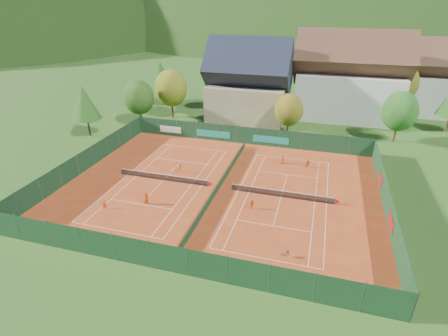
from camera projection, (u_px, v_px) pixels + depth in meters
The scene contains 34 objects.
ground at pixel (220, 188), 45.51m from camera, with size 600.00×600.00×0.00m, color #2A541A.
clay_pad at pixel (220, 188), 45.49m from camera, with size 40.00×32.00×0.01m, color #B03F19.
court_markings_left at pixel (164, 180), 47.49m from camera, with size 11.03×23.83×0.00m.
court_markings_right at pixel (281, 197), 43.49m from camera, with size 11.03×23.83×0.00m.
tennis_net_left at pixel (164, 177), 47.24m from camera, with size 13.30×0.10×1.02m.
tennis_net_right at pixel (283, 194), 43.23m from camera, with size 13.30×0.10×1.02m.
court_divider at pixel (220, 185), 45.28m from camera, with size 0.03×28.80×1.00m.
fence_north at pixel (245, 135), 58.76m from camera, with size 40.00×0.10×3.00m.
fence_south at pixel (168, 258), 31.04m from camera, with size 40.00×0.04×3.00m.
fence_west at pixel (86, 160), 49.84m from camera, with size 0.04×32.00×3.00m.
fence_east at pixel (387, 201), 39.89m from camera, with size 0.09×32.00×3.00m.
chalet at pixel (249, 86), 69.21m from camera, with size 16.20×12.00×16.00m.
hotel_block_a at pixel (349, 81), 69.31m from camera, with size 21.60×11.00×17.25m.
hotel_block_b at pixel (417, 81), 73.04m from camera, with size 17.28×10.00×15.50m.
tree_west_front at pixel (139, 97), 65.88m from camera, with size 5.72×5.72×8.69m.
tree_west_mid at pixel (171, 88), 69.76m from camera, with size 6.44×6.44×9.78m.
tree_west_back at pixel (161, 75), 77.87m from camera, with size 5.60×5.60×10.00m.
tree_center at pixel (289, 110), 60.90m from camera, with size 5.01×5.01×7.60m.
tree_east_front at pixel (400, 111), 57.83m from camera, with size 5.72×5.72×8.69m.
tree_west_side at pixel (84, 103), 60.19m from camera, with size 5.04×5.04×9.00m.
tree_east_back at pixel (400, 83), 70.54m from camera, with size 7.15×7.15×10.86m.
mountain_backdrop at pixel (348, 91), 257.20m from camera, with size 820.00×530.00×242.00m.
ball_hopper at pixel (287, 253), 33.14m from camera, with size 0.34×0.34×0.80m.
loose_ball_0 at pixel (162, 197), 43.51m from camera, with size 0.07×0.07×0.07m, color #CCD833.
loose_ball_1 at pixel (241, 229), 37.45m from camera, with size 0.07×0.07×0.07m, color #CCD833.
loose_ball_2 at pixel (257, 177), 48.19m from camera, with size 0.07×0.07×0.07m, color #CCD833.
loose_ball_3 at pixel (215, 154), 55.29m from camera, with size 0.07×0.07×0.07m, color #CCD833.
loose_ball_4 at pixel (292, 210), 40.79m from camera, with size 0.07×0.07×0.07m, color #CCD833.
player_left_near at pixel (105, 204), 40.80m from camera, with size 0.44×0.29×1.21m, color #EB4814.
player_left_mid at pixel (146, 199), 41.59m from camera, with size 0.76×0.59×1.56m, color #F65A15.
player_left_far at pixel (180, 168), 49.15m from camera, with size 1.02×0.58×1.57m, color #D85C13.
player_right_near at pixel (252, 204), 40.70m from camera, with size 0.77×0.32×1.32m, color #E35514.
player_right_far_a at pixel (283, 160), 51.94m from camera, with size 0.63×0.41×1.29m, color #CC3F12.
player_right_far_b at pixel (308, 164), 50.78m from camera, with size 1.10×0.35×1.19m, color #ED5315.
Camera 1 is at (11.59, -37.98, 22.37)m, focal length 28.00 mm.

